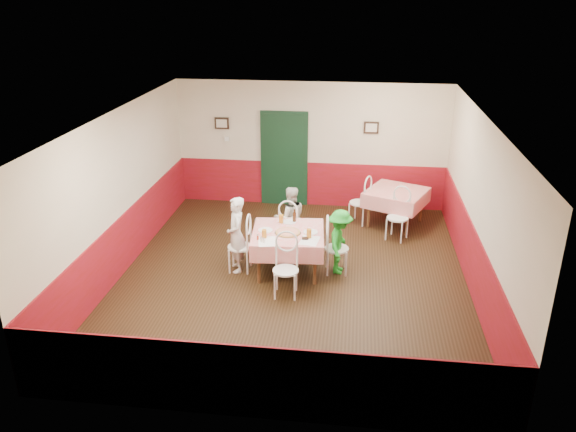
# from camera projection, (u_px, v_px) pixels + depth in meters

# --- Properties ---
(floor) EXTENTS (7.00, 7.00, 0.00)m
(floor) POSITION_uv_depth(u_px,v_px,m) (293.00, 276.00, 9.79)
(floor) COLOR black
(floor) RESTS_ON ground
(ceiling) EXTENTS (7.00, 7.00, 0.00)m
(ceiling) POSITION_uv_depth(u_px,v_px,m) (293.00, 117.00, 8.72)
(ceiling) COLOR white
(ceiling) RESTS_ON back_wall
(back_wall) EXTENTS (6.00, 0.10, 2.80)m
(back_wall) POSITION_uv_depth(u_px,v_px,m) (311.00, 145.00, 12.46)
(back_wall) COLOR beige
(back_wall) RESTS_ON ground
(front_wall) EXTENTS (6.00, 0.10, 2.80)m
(front_wall) POSITION_uv_depth(u_px,v_px,m) (256.00, 316.00, 6.05)
(front_wall) COLOR beige
(front_wall) RESTS_ON ground
(left_wall) EXTENTS (0.10, 7.00, 2.80)m
(left_wall) POSITION_uv_depth(u_px,v_px,m) (119.00, 193.00, 9.60)
(left_wall) COLOR beige
(left_wall) RESTS_ON ground
(right_wall) EXTENTS (0.10, 7.00, 2.80)m
(right_wall) POSITION_uv_depth(u_px,v_px,m) (480.00, 209.00, 8.91)
(right_wall) COLOR beige
(right_wall) RESTS_ON ground
(wainscot_back) EXTENTS (6.00, 0.03, 1.00)m
(wainscot_back) POSITION_uv_depth(u_px,v_px,m) (311.00, 184.00, 12.79)
(wainscot_back) COLOR maroon
(wainscot_back) RESTS_ON ground
(wainscot_front) EXTENTS (6.00, 0.03, 1.00)m
(wainscot_front) POSITION_uv_depth(u_px,v_px,m) (258.00, 383.00, 6.40)
(wainscot_front) COLOR maroon
(wainscot_front) RESTS_ON ground
(wainscot_left) EXTENTS (0.03, 7.00, 1.00)m
(wainscot_left) POSITION_uv_depth(u_px,v_px,m) (126.00, 241.00, 9.94)
(wainscot_left) COLOR maroon
(wainscot_left) RESTS_ON ground
(wainscot_right) EXTENTS (0.03, 7.00, 1.00)m
(wainscot_right) POSITION_uv_depth(u_px,v_px,m) (472.00, 260.00, 9.26)
(wainscot_right) COLOR maroon
(wainscot_right) RESTS_ON ground
(door) EXTENTS (0.96, 0.06, 2.10)m
(door) POSITION_uv_depth(u_px,v_px,m) (284.00, 160.00, 12.62)
(door) COLOR black
(door) RESTS_ON ground
(picture_left) EXTENTS (0.32, 0.03, 0.26)m
(picture_left) POSITION_uv_depth(u_px,v_px,m) (222.00, 123.00, 12.47)
(picture_left) COLOR black
(picture_left) RESTS_ON back_wall
(picture_right) EXTENTS (0.32, 0.03, 0.26)m
(picture_right) POSITION_uv_depth(u_px,v_px,m) (371.00, 128.00, 12.10)
(picture_right) COLOR black
(picture_right) RESTS_ON back_wall
(thermostat) EXTENTS (0.10, 0.03, 0.10)m
(thermostat) POSITION_uv_depth(u_px,v_px,m) (227.00, 139.00, 12.60)
(thermostat) COLOR white
(thermostat) RESTS_ON back_wall
(main_table) EXTENTS (1.31, 1.31, 0.77)m
(main_table) POSITION_uv_depth(u_px,v_px,m) (288.00, 252.00, 9.83)
(main_table) COLOR red
(main_table) RESTS_ON ground
(second_table) EXTENTS (1.48, 1.48, 0.77)m
(second_table) POSITION_uv_depth(u_px,v_px,m) (395.00, 208.00, 11.76)
(second_table) COLOR red
(second_table) RESTS_ON ground
(chair_left) EXTENTS (0.42, 0.42, 0.90)m
(chair_left) POSITION_uv_depth(u_px,v_px,m) (240.00, 247.00, 9.84)
(chair_left) COLOR white
(chair_left) RESTS_ON ground
(chair_right) EXTENTS (0.46, 0.46, 0.90)m
(chair_right) POSITION_uv_depth(u_px,v_px,m) (337.00, 249.00, 9.77)
(chair_right) COLOR white
(chair_right) RESTS_ON ground
(chair_far) EXTENTS (0.46, 0.46, 0.90)m
(chair_far) POSITION_uv_depth(u_px,v_px,m) (290.00, 228.00, 10.59)
(chair_far) COLOR white
(chair_far) RESTS_ON ground
(chair_near) EXTENTS (0.43, 0.43, 0.90)m
(chair_near) POSITION_uv_depth(u_px,v_px,m) (286.00, 271.00, 9.02)
(chair_near) COLOR white
(chair_near) RESTS_ON ground
(chair_second_a) EXTENTS (0.55, 0.55, 0.90)m
(chair_second_a) POSITION_uv_depth(u_px,v_px,m) (360.00, 203.00, 11.82)
(chair_second_a) COLOR white
(chair_second_a) RESTS_ON ground
(chair_second_b) EXTENTS (0.55, 0.55, 0.90)m
(chair_second_b) POSITION_uv_depth(u_px,v_px,m) (398.00, 218.00, 11.05)
(chair_second_b) COLOR white
(chair_second_b) RESTS_ON ground
(pizza) EXTENTS (0.46, 0.46, 0.03)m
(pizza) POSITION_uv_depth(u_px,v_px,m) (288.00, 232.00, 9.62)
(pizza) COLOR #B74723
(pizza) RESTS_ON main_table
(plate_left) EXTENTS (0.27, 0.27, 0.01)m
(plate_left) POSITION_uv_depth(u_px,v_px,m) (265.00, 230.00, 9.72)
(plate_left) COLOR white
(plate_left) RESTS_ON main_table
(plate_right) EXTENTS (0.27, 0.27, 0.01)m
(plate_right) POSITION_uv_depth(u_px,v_px,m) (311.00, 232.00, 9.65)
(plate_right) COLOR white
(plate_right) RESTS_ON main_table
(plate_far) EXTENTS (0.27, 0.27, 0.01)m
(plate_far) POSITION_uv_depth(u_px,v_px,m) (289.00, 222.00, 10.06)
(plate_far) COLOR white
(plate_far) RESTS_ON main_table
(glass_a) EXTENTS (0.09, 0.09, 0.15)m
(glass_a) POSITION_uv_depth(u_px,v_px,m) (264.00, 234.00, 9.42)
(glass_a) COLOR #BF7219
(glass_a) RESTS_ON main_table
(glass_b) EXTENTS (0.09, 0.09, 0.15)m
(glass_b) POSITION_uv_depth(u_px,v_px,m) (309.00, 234.00, 9.42)
(glass_b) COLOR #BF7219
(glass_b) RESTS_ON main_table
(glass_c) EXTENTS (0.09, 0.09, 0.15)m
(glass_c) POSITION_uv_depth(u_px,v_px,m) (281.00, 219.00, 10.01)
(glass_c) COLOR #BF7219
(glass_c) RESTS_ON main_table
(beer_bottle) EXTENTS (0.06, 0.06, 0.22)m
(beer_bottle) POSITION_uv_depth(u_px,v_px,m) (294.00, 216.00, 10.02)
(beer_bottle) COLOR #381C0A
(beer_bottle) RESTS_ON main_table
(shaker_a) EXTENTS (0.04, 0.04, 0.09)m
(shaker_a) POSITION_uv_depth(u_px,v_px,m) (261.00, 239.00, 9.28)
(shaker_a) COLOR silver
(shaker_a) RESTS_ON main_table
(shaker_b) EXTENTS (0.04, 0.04, 0.09)m
(shaker_b) POSITION_uv_depth(u_px,v_px,m) (264.00, 240.00, 9.25)
(shaker_b) COLOR silver
(shaker_b) RESTS_ON main_table
(shaker_c) EXTENTS (0.04, 0.04, 0.09)m
(shaker_c) POSITION_uv_depth(u_px,v_px,m) (258.00, 237.00, 9.36)
(shaker_c) COLOR #B23319
(shaker_c) RESTS_ON main_table
(menu_left) EXTENTS (0.38, 0.46, 0.00)m
(menu_left) POSITION_uv_depth(u_px,v_px,m) (267.00, 241.00, 9.31)
(menu_left) COLOR white
(menu_left) RESTS_ON main_table
(menu_right) EXTENTS (0.35, 0.44, 0.00)m
(menu_right) POSITION_uv_depth(u_px,v_px,m) (310.00, 240.00, 9.34)
(menu_right) COLOR white
(menu_right) RESTS_ON main_table
(wallet) EXTENTS (0.12, 0.10, 0.02)m
(wallet) POSITION_uv_depth(u_px,v_px,m) (305.00, 238.00, 9.40)
(wallet) COLOR black
(wallet) RESTS_ON main_table
(diner_left) EXTENTS (0.47, 0.58, 1.36)m
(diner_left) POSITION_uv_depth(u_px,v_px,m) (236.00, 235.00, 9.75)
(diner_left) COLOR gray
(diner_left) RESTS_ON ground
(diner_far) EXTENTS (0.73, 0.65, 1.25)m
(diner_far) POSITION_uv_depth(u_px,v_px,m) (290.00, 218.00, 10.57)
(diner_far) COLOR gray
(diner_far) RESTS_ON ground
(diner_right) EXTENTS (0.50, 0.79, 1.16)m
(diner_right) POSITION_uv_depth(u_px,v_px,m) (340.00, 242.00, 9.72)
(diner_right) COLOR gray
(diner_right) RESTS_ON ground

